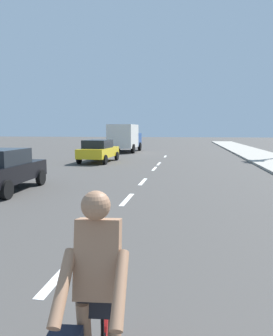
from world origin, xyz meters
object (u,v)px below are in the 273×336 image
object	(u,v)px
delivery_truck	(125,137)
cyclist	(90,321)
parked_car_black	(3,169)
parked_car_yellow	(99,150)

from	to	relation	value
delivery_truck	cyclist	bearing A→B (deg)	-78.24
cyclist	parked_car_black	xyz separation A→B (m)	(-6.02, 8.17, 0.01)
cyclist	parked_car_black	bearing A→B (deg)	-59.36
cyclist	delivery_truck	xyz separation A→B (m)	(-5.80, 29.15, 0.67)
delivery_truck	parked_car_yellow	bearing A→B (deg)	-88.07
cyclist	parked_car_yellow	size ratio (longest dim) A/B	0.42
parked_car_black	parked_car_yellow	bearing A→B (deg)	84.27
parked_car_black	delivery_truck	xyz separation A→B (m)	(0.21, 20.98, 0.67)
parked_car_black	delivery_truck	distance (m)	20.99
parked_car_black	parked_car_yellow	size ratio (longest dim) A/B	0.92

